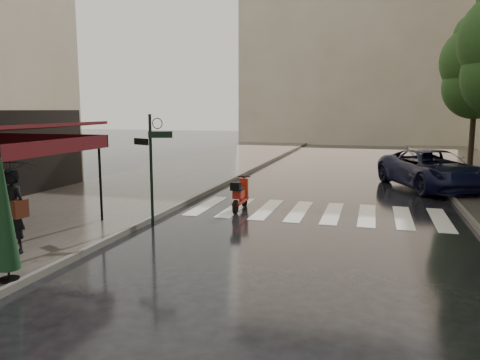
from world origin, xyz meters
The scene contains 12 objects.
ground centered at (0.00, 0.00, 0.00)m, with size 120.00×120.00×0.00m, color black.
sidewalk_near centered at (-4.50, 12.00, 0.06)m, with size 6.00×60.00×0.12m, color #38332D.
curb_near centered at (-1.45, 12.00, 0.07)m, with size 0.12×60.00×0.16m, color #595651.
curb_far centered at (7.45, 12.00, 0.07)m, with size 0.12×60.00×0.16m, color #595651.
crosswalk centered at (2.98, 6.00, 0.01)m, with size 7.85×3.20×0.01m.
signpost centered at (-1.19, 3.00, 1.83)m, with size 1.17×0.29×3.10m.
backdrop_building centered at (3.00, 38.00, 10.00)m, with size 22.00×6.00×20.00m, color tan.
tree_far centered at (9.70, 19.00, 5.46)m, with size 3.80×3.80×8.16m.
pedestrian_with_umbrella centered at (-2.79, -0.44, 1.81)m, with size 1.26×1.28×2.55m.
scooter centered at (0.58, 5.62, 0.48)m, with size 0.42×1.58×1.04m.
parked_car centered at (7.00, 11.75, 0.80)m, with size 2.64×5.73×1.59m, color black.
parasol_front centered at (-1.65, -1.89, 1.45)m, with size 0.44×0.44×2.48m.
Camera 1 is at (4.67, -8.58, 3.22)m, focal length 35.00 mm.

